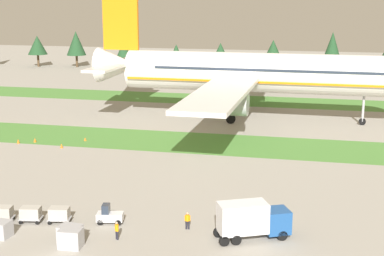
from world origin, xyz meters
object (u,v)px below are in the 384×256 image
object	(u,v)px
cargo_dolly_third	(2,213)
ground_crew_loader	(117,230)
uld_container_2	(70,234)
taxiway_marker_1	(62,146)
uld_container_3	(71,238)
baggage_tug	(109,215)
cargo_dolly_second	(31,213)
ground_crew_marshaller	(188,220)
uld_container_1	(0,229)
catering_truck	(252,219)
taxiway_marker_0	(85,139)
taxiway_marker_2	(35,140)
airliner	(250,72)
taxiway_marker_3	(18,141)
cargo_dolly_lead	(59,214)

from	to	relation	value
cargo_dolly_third	ground_crew_loader	xyz separation A→B (m)	(12.74, -1.61, 0.03)
uld_container_2	taxiway_marker_1	xyz separation A→B (m)	(-15.52, 30.98, -0.50)
taxiway_marker_1	uld_container_3	bearing A→B (deg)	-63.38
baggage_tug	ground_crew_loader	size ratio (longest dim) A/B	1.60
cargo_dolly_second	ground_crew_loader	distance (m)	10.11
ground_crew_marshaller	uld_container_1	distance (m)	17.74
catering_truck	uld_container_1	world-z (taller)	catering_truck
uld_container_3	catering_truck	bearing A→B (deg)	19.41
taxiway_marker_0	taxiway_marker_1	bearing A→B (deg)	-108.59
cargo_dolly_third	taxiway_marker_2	world-z (taller)	cargo_dolly_third
airliner	ground_crew_marshaller	size ratio (longest dim) A/B	41.15
cargo_dolly_second	catering_truck	bearing A→B (deg)	81.83
catering_truck	taxiway_marker_2	world-z (taller)	catering_truck
cargo_dolly_third	taxiway_marker_3	world-z (taller)	cargo_dolly_third
uld_container_3	taxiway_marker_0	xyz separation A→B (m)	(-14.31, 36.79, -0.63)
airliner	cargo_dolly_lead	bearing A→B (deg)	-12.14
cargo_dolly_third	uld_container_2	size ratio (longest dim) A/B	1.22
ground_crew_loader	uld_container_2	world-z (taller)	ground_crew_loader
cargo_dolly_lead	uld_container_1	size ratio (longest dim) A/B	1.22
cargo_dolly_lead	cargo_dolly_third	bearing A→B (deg)	-90.00
cargo_dolly_third	catering_truck	distance (m)	25.01
uld_container_2	uld_container_1	bearing A→B (deg)	-178.59
uld_container_3	taxiway_marker_0	distance (m)	39.48
cargo_dolly_lead	taxiway_marker_3	world-z (taller)	cargo_dolly_lead
cargo_dolly_second	ground_crew_marshaller	bearing A→B (deg)	85.75
uld_container_3	taxiway_marker_1	xyz separation A→B (m)	(-15.97, 31.86, -0.54)
airliner	cargo_dolly_third	distance (m)	57.55
cargo_dolly_third	catering_truck	xyz separation A→B (m)	(24.96, 1.33, 1.03)
uld_container_2	baggage_tug	bearing A→B (deg)	71.04
cargo_dolly_lead	uld_container_2	xyz separation A→B (m)	(3.14, -4.34, -0.08)
cargo_dolly_second	baggage_tug	bearing A→B (deg)	90.00
uld_container_3	taxiway_marker_1	world-z (taller)	uld_container_3
taxiway_marker_0	taxiway_marker_3	bearing A→B (deg)	-157.42
airliner	taxiway_marker_2	xyz separation A→B (m)	(-30.22, -24.05, -8.37)
ground_crew_loader	baggage_tug	bearing A→B (deg)	-12.40
ground_crew_loader	cargo_dolly_lead	bearing A→B (deg)	26.46
catering_truck	cargo_dolly_third	bearing A→B (deg)	-112.46
airliner	taxiway_marker_3	xyz separation A→B (m)	(-32.32, -25.40, -8.37)
taxiway_marker_1	taxiway_marker_2	xyz separation A→B (m)	(-5.59, 2.39, 0.00)
ground_crew_marshaller	taxiway_marker_3	bearing A→B (deg)	131.93
cargo_dolly_lead	taxiway_marker_2	world-z (taller)	cargo_dolly_lead
ground_crew_loader	taxiway_marker_1	world-z (taller)	ground_crew_loader
uld_container_2	taxiway_marker_0	bearing A→B (deg)	111.10
taxiway_marker_1	taxiway_marker_3	xyz separation A→B (m)	(-7.68, 1.05, -0.00)
taxiway_marker_3	ground_crew_marshaller	bearing A→B (deg)	-38.85
ground_crew_loader	taxiway_marker_2	xyz separation A→B (m)	(-25.00, 31.67, -0.61)
taxiway_marker_2	taxiway_marker_1	bearing A→B (deg)	-23.18
catering_truck	baggage_tug	bearing A→B (deg)	-117.92
airliner	cargo_dolly_second	size ratio (longest dim) A/B	29.44
uld_container_1	uld_container_2	world-z (taller)	uld_container_2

